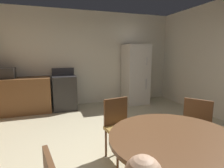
{
  "coord_description": "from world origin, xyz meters",
  "views": [
    {
      "loc": [
        -0.83,
        -2.15,
        1.52
      ],
      "look_at": [
        0.27,
        1.1,
        0.92
      ],
      "focal_mm": 28.67,
      "sensor_mm": 36.0,
      "label": 1
    }
  ],
  "objects_px": {
    "microwave": "(5,73)",
    "dining_table": "(174,152)",
    "oven_range": "(65,92)",
    "chair_northeast": "(195,127)",
    "chair_north": "(120,125)",
    "refrigerator": "(135,74)"
  },
  "relations": [
    {
      "from": "chair_north",
      "to": "refrigerator",
      "type": "bearing_deg",
      "value": 139.97
    },
    {
      "from": "chair_northeast",
      "to": "refrigerator",
      "type": "bearing_deg",
      "value": -136.06
    },
    {
      "from": "refrigerator",
      "to": "oven_range",
      "type": "bearing_deg",
      "value": 178.52
    },
    {
      "from": "chair_northeast",
      "to": "oven_range",
      "type": "bearing_deg",
      "value": -98.82
    },
    {
      "from": "dining_table",
      "to": "refrigerator",
      "type": "bearing_deg",
      "value": 69.59
    },
    {
      "from": "chair_northeast",
      "to": "chair_north",
      "type": "bearing_deg",
      "value": -58.12
    },
    {
      "from": "dining_table",
      "to": "oven_range",
      "type": "bearing_deg",
      "value": 101.85
    },
    {
      "from": "chair_northeast",
      "to": "dining_table",
      "type": "bearing_deg",
      "value": 0.0
    },
    {
      "from": "oven_range",
      "to": "chair_northeast",
      "type": "xyz_separation_m",
      "value": [
        1.57,
        -3.03,
        0.03
      ]
    },
    {
      "from": "microwave",
      "to": "refrigerator",
      "type": "bearing_deg",
      "value": -0.83
    },
    {
      "from": "dining_table",
      "to": "microwave",
      "type": "bearing_deg",
      "value": 120.51
    },
    {
      "from": "microwave",
      "to": "chair_northeast",
      "type": "height_order",
      "value": "microwave"
    },
    {
      "from": "refrigerator",
      "to": "chair_north",
      "type": "height_order",
      "value": "refrigerator"
    },
    {
      "from": "chair_northeast",
      "to": "microwave",
      "type": "bearing_deg",
      "value": -82.01
    },
    {
      "from": "refrigerator",
      "to": "microwave",
      "type": "bearing_deg",
      "value": 179.17
    },
    {
      "from": "oven_range",
      "to": "refrigerator",
      "type": "xyz_separation_m",
      "value": [
        2.09,
        -0.05,
        0.41
      ]
    },
    {
      "from": "microwave",
      "to": "oven_range",
      "type": "bearing_deg",
      "value": 0.15
    },
    {
      "from": "microwave",
      "to": "chair_northeast",
      "type": "distance_m",
      "value": 4.25
    },
    {
      "from": "microwave",
      "to": "dining_table",
      "type": "xyz_separation_m",
      "value": [
        2.13,
        -3.61,
        -0.42
      ]
    },
    {
      "from": "microwave",
      "to": "chair_northeast",
      "type": "relative_size",
      "value": 0.51
    },
    {
      "from": "oven_range",
      "to": "chair_north",
      "type": "distance_m",
      "value": 2.7
    },
    {
      "from": "refrigerator",
      "to": "chair_northeast",
      "type": "bearing_deg",
      "value": -99.92
    }
  ]
}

